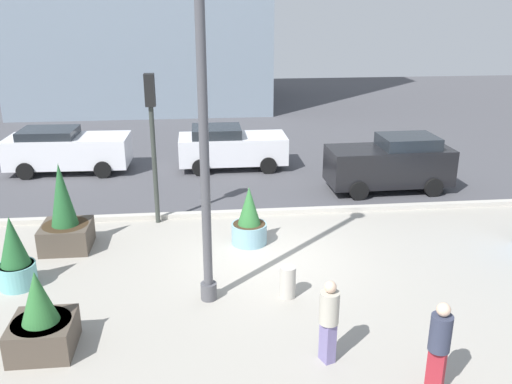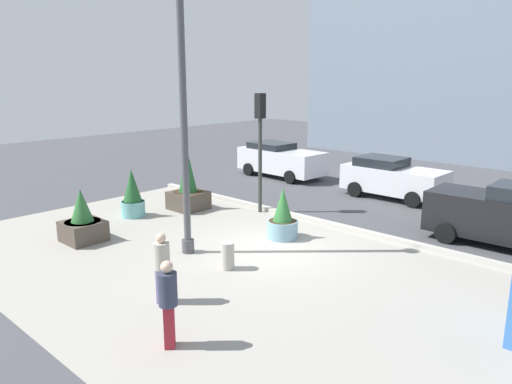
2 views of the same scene
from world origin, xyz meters
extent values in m
plane|color=#47474C|center=(0.00, 4.00, 0.00)|extent=(60.00, 60.00, 0.00)
cube|color=#9E998E|center=(0.00, -2.00, 0.00)|extent=(18.00, 10.00, 0.02)
cube|color=#B7B2A8|center=(0.00, 3.12, 0.08)|extent=(18.00, 0.24, 0.16)
cylinder|color=#4C4C51|center=(-1.62, -1.82, 0.20)|extent=(0.36, 0.36, 0.40)
cylinder|color=#4C4C51|center=(-1.62, -1.82, 3.62)|extent=(0.20, 0.20, 7.24)
cylinder|color=#7AA8B7|center=(-0.44, 1.05, 0.29)|extent=(0.97, 0.97, 0.58)
cylinder|color=#382819|center=(-0.44, 1.05, 0.56)|extent=(0.89, 0.89, 0.04)
cone|color=#2D6B33|center=(-0.44, 1.05, 1.11)|extent=(0.62, 0.62, 1.05)
cube|color=#4C4238|center=(-4.78, -3.40, 0.32)|extent=(1.16, 1.16, 0.65)
cylinder|color=#382819|center=(-4.78, -3.40, 0.63)|extent=(1.10, 1.10, 0.04)
cone|color=#2D6B33|center=(-4.78, -3.40, 1.17)|extent=(0.69, 0.69, 1.03)
cube|color=#4C4238|center=(-5.33, 1.24, 0.35)|extent=(1.26, 1.26, 0.70)
cylinder|color=#382819|center=(-5.33, 1.24, 0.68)|extent=(1.20, 1.20, 0.04)
cone|color=#235B2D|center=(-5.33, 1.24, 1.55)|extent=(0.70, 0.70, 1.70)
cylinder|color=#6BB2B2|center=(-6.02, -0.79, 0.29)|extent=(0.86, 0.86, 0.58)
cylinder|color=#382819|center=(-6.02, -0.79, 0.56)|extent=(0.79, 0.79, 0.04)
cone|color=#235B2D|center=(-6.02, -0.79, 1.17)|extent=(0.68, 0.68, 1.18)
cylinder|color=#B2ADA3|center=(0.15, -1.92, 0.38)|extent=(0.36, 0.36, 0.75)
cylinder|color=#333833|center=(-3.03, 2.82, 1.76)|extent=(0.14, 0.14, 3.53)
cube|color=black|center=(-3.03, 2.82, 3.98)|extent=(0.28, 0.32, 0.90)
sphere|color=yellow|center=(-3.03, 2.99, 4.25)|extent=(0.18, 0.18, 0.18)
cube|color=silver|center=(-6.74, 8.46, 0.83)|extent=(4.64, 2.02, 1.12)
cube|color=#1E2328|center=(-7.43, 8.49, 1.54)|extent=(2.12, 1.70, 0.31)
cylinder|color=black|center=(-5.29, 9.34, 0.32)|extent=(0.65, 0.24, 0.64)
cylinder|color=black|center=(-5.36, 7.49, 0.32)|extent=(0.65, 0.24, 0.64)
cylinder|color=black|center=(-8.13, 9.44, 0.32)|extent=(0.65, 0.24, 0.64)
cylinder|color=black|center=(-8.20, 7.59, 0.32)|extent=(0.65, 0.24, 0.64)
cube|color=black|center=(4.81, 5.04, 0.90)|extent=(4.28, 1.86, 1.25)
cylinder|color=black|center=(3.53, 4.13, 0.32)|extent=(0.65, 0.24, 0.64)
cylinder|color=black|center=(3.48, 5.87, 0.32)|extent=(0.65, 0.24, 0.64)
cube|color=silver|center=(-0.41, 8.30, 0.79)|extent=(4.21, 1.85, 1.03)
cube|color=#1E2328|center=(-1.04, 8.29, 1.49)|extent=(1.90, 1.62, 0.37)
cylinder|color=black|center=(0.89, 9.22, 0.32)|extent=(0.64, 0.22, 0.64)
cylinder|color=black|center=(0.89, 7.38, 0.32)|extent=(0.64, 0.22, 0.64)
cylinder|color=black|center=(-1.72, 9.21, 0.32)|extent=(0.64, 0.22, 0.64)
cylinder|color=black|center=(-1.71, 7.37, 0.32)|extent=(0.64, 0.22, 0.64)
cube|color=maroon|center=(2.12, -5.32, 0.43)|extent=(0.34, 0.33, 0.86)
cylinder|color=#33384C|center=(2.12, -5.32, 1.18)|extent=(0.51, 0.51, 0.65)
sphere|color=beige|center=(2.12, -5.32, 1.62)|extent=(0.23, 0.23, 0.23)
cube|color=slate|center=(0.51, -4.28, 0.41)|extent=(0.29, 0.33, 0.82)
cylinder|color=#B2AD9E|center=(0.51, -4.28, 1.13)|extent=(0.46, 0.46, 0.62)
sphere|color=beige|center=(0.51, -4.28, 1.55)|extent=(0.22, 0.22, 0.22)
camera|label=1|loc=(-1.70, -12.65, 6.34)|focal=38.40mm
camera|label=2|loc=(9.05, -10.35, 5.04)|focal=34.38mm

